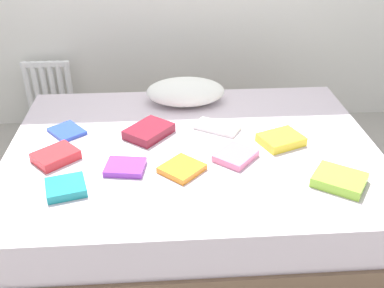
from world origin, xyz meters
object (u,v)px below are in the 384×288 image
(bed, at_px, (193,184))
(textbook_red, at_px, (56,156))
(textbook_orange, at_px, (182,169))
(textbook_blue, at_px, (67,131))
(textbook_teal, at_px, (66,187))
(textbook_yellow, at_px, (281,140))
(textbook_white, at_px, (217,127))
(textbook_maroon, at_px, (149,131))
(textbook_lime, at_px, (339,180))
(textbook_pink, at_px, (236,156))
(textbook_purple, at_px, (125,167))
(pillow, at_px, (186,92))
(radiator, at_px, (49,91))

(bed, height_order, textbook_red, textbook_red)
(textbook_orange, bearing_deg, textbook_blue, 99.23)
(textbook_orange, xyz_separation_m, textbook_teal, (-0.54, -0.13, 0.01))
(textbook_yellow, bearing_deg, textbook_blue, 147.83)
(bed, bearing_deg, textbook_white, 48.85)
(textbook_maroon, bearing_deg, textbook_white, -43.71)
(textbook_lime, bearing_deg, textbook_orange, -157.60)
(textbook_pink, xyz_separation_m, textbook_red, (-0.91, 0.05, 0.01))
(textbook_white, bearing_deg, textbook_red, -131.41)
(textbook_maroon, xyz_separation_m, textbook_purple, (-0.11, -0.34, -0.01))
(textbook_blue, relative_size, textbook_white, 0.76)
(pillow, relative_size, textbook_maroon, 2.01)
(textbook_lime, distance_m, textbook_pink, 0.51)
(textbook_white, bearing_deg, textbook_purple, -111.43)
(textbook_lime, bearing_deg, textbook_yellow, 149.81)
(radiator, relative_size, textbook_red, 2.29)
(textbook_teal, xyz_separation_m, textbook_red, (-0.10, 0.27, 0.00))
(textbook_pink, bearing_deg, textbook_lime, -78.32)
(bed, distance_m, textbook_lime, 0.82)
(textbook_teal, bearing_deg, textbook_purple, 16.29)
(radiator, distance_m, textbook_pink, 1.84)
(textbook_yellow, bearing_deg, textbook_orange, -179.61)
(textbook_blue, relative_size, textbook_purple, 1.00)
(bed, xyz_separation_m, textbook_pink, (0.21, -0.15, 0.27))
(textbook_red, bearing_deg, pillow, 1.59)
(radiator, bearing_deg, textbook_lime, -43.58)
(textbook_orange, bearing_deg, textbook_red, 120.88)
(textbook_lime, bearing_deg, textbook_teal, -146.68)
(textbook_yellow, xyz_separation_m, textbook_white, (-0.32, 0.18, -0.01))
(textbook_teal, bearing_deg, textbook_blue, 84.08)
(textbook_yellow, xyz_separation_m, textbook_teal, (-1.08, -0.36, -0.00))
(radiator, bearing_deg, textbook_maroon, -53.56)
(textbook_white, xyz_separation_m, textbook_purple, (-0.50, -0.38, 0.00))
(textbook_lime, bearing_deg, textbook_blue, -168.74)
(bed, bearing_deg, textbook_orange, -105.92)
(radiator, distance_m, textbook_white, 1.57)
(radiator, distance_m, textbook_maroon, 1.35)
(textbook_pink, bearing_deg, bed, 95.96)
(textbook_pink, xyz_separation_m, textbook_yellow, (0.27, 0.14, 0.01))
(bed, distance_m, pillow, 0.63)
(textbook_yellow, bearing_deg, textbook_maroon, 146.29)
(radiator, xyz_separation_m, textbook_maroon, (0.79, -1.07, 0.20))
(textbook_orange, relative_size, textbook_lime, 0.81)
(textbook_pink, distance_m, textbook_red, 0.91)
(textbook_blue, bearing_deg, textbook_purple, 2.84)
(pillow, relative_size, textbook_teal, 2.82)
(bed, bearing_deg, textbook_lime, -31.37)
(textbook_orange, xyz_separation_m, textbook_blue, (-0.63, 0.43, -0.00))
(textbook_pink, height_order, textbook_white, textbook_pink)
(bed, bearing_deg, textbook_pink, -35.20)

